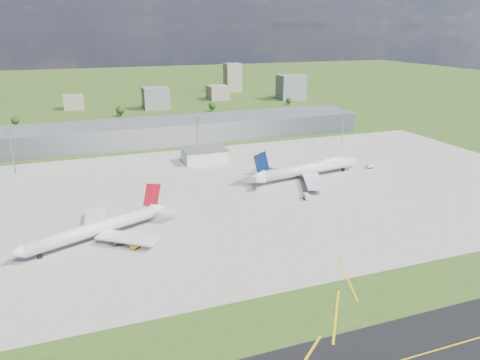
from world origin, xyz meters
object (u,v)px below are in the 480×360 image
object	(u,v)px
airliner_red_twin	(98,228)
tug_yellow	(136,246)
airliner_blue_quad	(310,169)
van_white_near	(307,197)
van_white_far	(370,166)

from	to	relation	value
airliner_red_twin	tug_yellow	xyz separation A→B (m)	(12.54, -13.49, -3.88)
airliner_red_twin	tug_yellow	world-z (taller)	airliner_red_twin
airliner_red_twin	airliner_blue_quad	bearing A→B (deg)	176.49
van_white_near	airliner_blue_quad	bearing A→B (deg)	-18.05
van_white_near	van_white_far	distance (m)	70.04
tug_yellow	van_white_near	xyz separation A→B (m)	(87.36, 24.63, 0.39)
van_white_near	van_white_far	world-z (taller)	van_white_near
airliner_red_twin	van_white_far	size ratio (longest dim) A/B	13.56
airliner_blue_quad	van_white_far	size ratio (longest dim) A/B	15.91
airliner_red_twin	airliner_blue_quad	distance (m)	125.35
airliner_blue_quad	airliner_red_twin	bearing A→B (deg)	-168.75
airliner_red_twin	van_white_far	xyz separation A→B (m)	(161.16, 45.11, -3.66)
airliner_blue_quad	van_white_far	bearing A→B (deg)	-3.91
airliner_blue_quad	van_white_far	xyz separation A→B (m)	(43.00, 3.27, -4.19)
van_white_near	van_white_far	bearing A→B (deg)	-48.30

